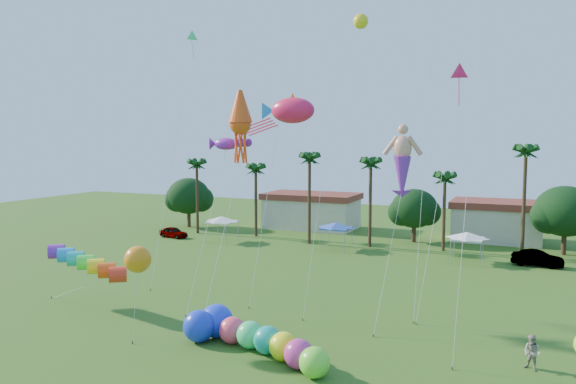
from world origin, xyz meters
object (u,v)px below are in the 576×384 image
at_px(car_a, 173,232).
at_px(caterpillar_inflatable, 257,338).
at_px(spectator_b, 532,353).
at_px(blue_ball, 199,326).
at_px(car_b, 537,258).

xyz_separation_m(car_a, caterpillar_inflatable, (26.56, -29.44, 0.21)).
distance_m(car_a, caterpillar_inflatable, 39.65).
xyz_separation_m(spectator_b, blue_ball, (-18.46, -3.55, 0.03)).
xyz_separation_m(car_b, blue_ball, (-18.83, -30.28, 0.21)).
bearing_deg(blue_ball, spectator_b, 10.88).
bearing_deg(spectator_b, caterpillar_inflatable, -137.00).
height_order(car_b, blue_ball, blue_ball).
xyz_separation_m(car_a, blue_ball, (22.58, -29.35, 0.32)).
bearing_deg(caterpillar_inflatable, blue_ball, -160.04).
xyz_separation_m(car_a, car_b, (41.41, 0.93, 0.11)).
bearing_deg(car_b, blue_ball, 153.22).
bearing_deg(car_b, caterpillar_inflatable, 159.03).
relative_size(car_b, caterpillar_inflatable, 0.47).
bearing_deg(spectator_b, car_b, 118.11).
bearing_deg(spectator_b, blue_ball, -140.20).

